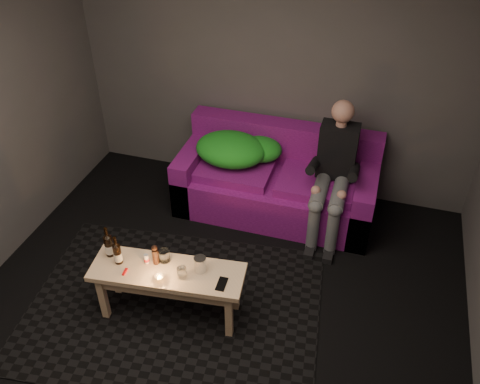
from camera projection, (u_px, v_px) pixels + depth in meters
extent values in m
plane|color=black|center=(199.00, 342.00, 3.91)|extent=(4.50, 4.50, 0.00)
plane|color=#4F4C4F|center=(276.00, 69.00, 4.85)|extent=(4.00, 0.00, 4.00)
cube|color=black|center=(174.00, 307.00, 4.18)|extent=(2.55, 1.98, 0.01)
cube|color=#620D61|center=(276.00, 193.00, 5.10)|extent=(1.92, 0.86, 0.40)
cube|color=#620D61|center=(285.00, 142.00, 5.11)|extent=(1.92, 0.21, 0.42)
cube|color=#620D61|center=(195.00, 171.00, 5.25)|extent=(0.19, 0.86, 0.60)
cube|color=#620D61|center=(364.00, 201.00, 4.84)|extent=(0.19, 0.86, 0.60)
cube|color=#620D61|center=(236.00, 169.00, 5.02)|extent=(0.72, 0.58, 0.10)
cube|color=#620D61|center=(317.00, 183.00, 4.83)|extent=(0.72, 0.58, 0.10)
ellipsoid|color=#219D1C|center=(231.00, 149.00, 4.95)|extent=(0.69, 0.54, 0.29)
ellipsoid|color=#219D1C|center=(261.00, 149.00, 5.01)|extent=(0.42, 0.35, 0.23)
ellipsoid|color=#219D1C|center=(214.00, 146.00, 5.13)|extent=(0.31, 0.25, 0.15)
cube|color=black|center=(338.00, 151.00, 4.67)|extent=(0.35, 0.21, 0.53)
sphere|color=tan|center=(343.00, 111.00, 4.42)|extent=(0.20, 0.20, 0.20)
cylinder|color=#565962|center=(320.00, 191.00, 4.62)|extent=(0.13, 0.48, 0.13)
cylinder|color=#565962|center=(339.00, 194.00, 4.58)|extent=(0.13, 0.48, 0.13)
cylinder|color=#565962|center=(313.00, 229.00, 4.60)|extent=(0.11, 0.11, 0.49)
cylinder|color=#565962|center=(332.00, 232.00, 4.56)|extent=(0.11, 0.11, 0.49)
cube|color=black|center=(310.00, 250.00, 4.69)|extent=(0.09, 0.21, 0.06)
cube|color=black|center=(328.00, 254.00, 4.65)|extent=(0.09, 0.21, 0.06)
cube|color=#DCAC81|center=(167.00, 272.00, 3.87)|extent=(1.22, 0.51, 0.04)
cube|color=#DCAC81|center=(168.00, 279.00, 3.92)|extent=(1.06, 0.41, 0.11)
cube|color=#DCAC81|center=(103.00, 298.00, 3.98)|extent=(0.06, 0.06, 0.44)
cube|color=#DCAC81|center=(116.00, 273.00, 4.19)|extent=(0.06, 0.06, 0.44)
cube|color=#DCAC81|center=(229.00, 316.00, 3.84)|extent=(0.06, 0.06, 0.44)
cube|color=#DCAC81|center=(236.00, 290.00, 4.05)|extent=(0.06, 0.06, 0.44)
cylinder|color=black|center=(109.00, 246.00, 3.94)|extent=(0.07, 0.07, 0.19)
cylinder|color=white|center=(109.00, 249.00, 3.95)|extent=(0.07, 0.07, 0.08)
cone|color=black|center=(107.00, 236.00, 3.87)|extent=(0.07, 0.07, 0.03)
cylinder|color=black|center=(106.00, 233.00, 3.85)|extent=(0.03, 0.03, 0.09)
cylinder|color=black|center=(118.00, 254.00, 3.87)|extent=(0.06, 0.06, 0.17)
cylinder|color=white|center=(118.00, 256.00, 3.89)|extent=(0.06, 0.06, 0.07)
cone|color=black|center=(116.00, 244.00, 3.81)|extent=(0.06, 0.06, 0.03)
cylinder|color=black|center=(115.00, 242.00, 3.80)|extent=(0.02, 0.02, 0.08)
cylinder|color=silver|center=(146.00, 259.00, 3.90)|extent=(0.05, 0.05, 0.08)
cylinder|color=black|center=(156.00, 257.00, 3.88)|extent=(0.06, 0.06, 0.13)
cylinder|color=white|center=(164.00, 256.00, 3.91)|extent=(0.09, 0.09, 0.10)
cylinder|color=white|center=(159.00, 278.00, 3.76)|extent=(0.06, 0.06, 0.05)
sphere|color=orange|center=(159.00, 277.00, 3.75)|extent=(0.02, 0.02, 0.02)
cylinder|color=white|center=(182.00, 273.00, 3.77)|extent=(0.09, 0.09, 0.09)
cylinder|color=silver|center=(200.00, 264.00, 3.82)|extent=(0.10, 0.10, 0.13)
cube|color=black|center=(222.00, 284.00, 3.74)|extent=(0.07, 0.14, 0.01)
cube|color=red|center=(125.00, 272.00, 3.84)|extent=(0.03, 0.07, 0.01)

